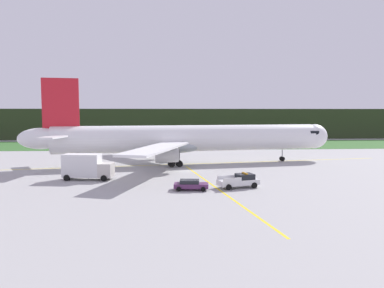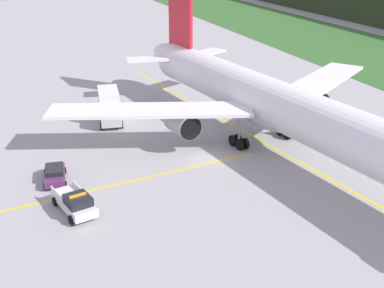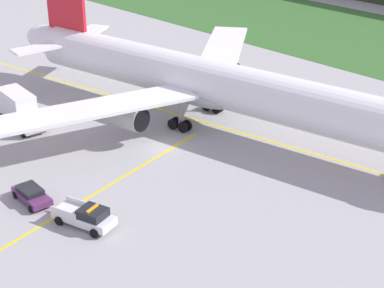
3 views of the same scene
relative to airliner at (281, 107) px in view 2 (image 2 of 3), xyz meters
name	(u,v)px [view 2 (image 2 of 3)]	position (x,y,z in m)	size (l,w,h in m)	color
ground	(207,159)	(-0.45, -7.98, -4.81)	(320.00, 320.00, 0.00)	#9F9D9D
taxiway_centerline_main	(283,153)	(0.74, 0.12, -4.81)	(79.63, 0.30, 0.01)	yellow
taxiway_centerline_spur	(68,196)	(2.86, -22.23, -4.81)	(38.72, 0.30, 0.01)	yellow
airliner	(281,107)	(0.00, 0.00, 0.00)	(58.82, 43.55, 15.66)	white
ops_pickup_truck	(75,202)	(5.87, -21.96, -3.91)	(5.64, 3.33, 1.94)	silver
catering_truck	(109,106)	(-15.29, -15.02, -2.86)	(7.39, 3.45, 3.90)	beige
staff_car	(55,174)	(-0.58, -23.00, -4.11)	(4.46, 2.37, 1.30)	#552955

